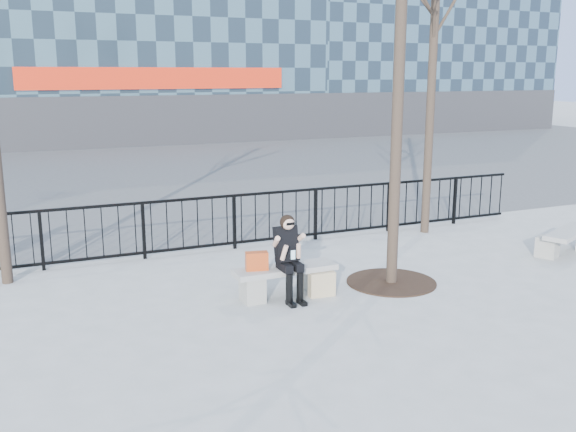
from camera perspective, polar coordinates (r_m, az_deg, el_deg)
name	(u,v)px	position (r m, az deg, el deg)	size (l,w,h in m)	color
ground	(285,296)	(10.19, -0.25, -7.15)	(120.00, 120.00, 0.00)	gray
street_surface	(122,169)	(24.34, -14.52, 4.08)	(60.00, 23.00, 0.01)	#474747
railing	(225,223)	(12.73, -5.65, -0.58)	(14.00, 0.06, 1.10)	black
tree_grate	(391,282)	(10.96, 9.16, -5.81)	(1.50, 1.50, 0.02)	black
bench_main	(285,278)	(10.09, -0.25, -5.54)	(1.65, 0.46, 0.49)	slate
bench_second	(569,239)	(13.56, 23.68, -1.90)	(1.61, 0.45, 0.48)	slate
seated_woman	(289,258)	(9.84, 0.12, -3.77)	(0.50, 0.64, 1.34)	black
handbag	(257,261)	(9.84, -2.80, -4.02)	(0.34, 0.16, 0.28)	#B73F16
shopping_bag	(322,284)	(10.15, 3.03, -6.08)	(0.41, 0.15, 0.39)	beige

